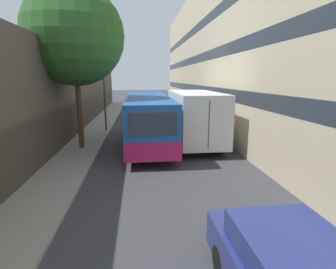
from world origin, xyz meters
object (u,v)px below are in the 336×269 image
bus (148,118)px  panel_van (144,105)px  street_tree_left (74,36)px  box_truck (192,115)px  street_lamp (102,52)px

bus → panel_van: bus is taller
panel_van → street_tree_left: bearing=-106.1°
bus → box_truck: box_truck is taller
bus → street_tree_left: bearing=-162.4°
street_lamp → street_tree_left: 4.75m
box_truck → panel_van: 12.05m
box_truck → street_lamp: 7.77m
bus → box_truck: size_ratio=1.24×
box_truck → street_lamp: size_ratio=1.04×
panel_van → street_lamp: (-2.92, -8.16, 4.55)m
panel_van → street_tree_left: 14.23m
street_lamp → street_tree_left: bearing=-99.5°
bus → street_lamp: bearing=130.5°
panel_van → street_lamp: size_ratio=0.58×
street_lamp → bus: bearing=-49.5°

